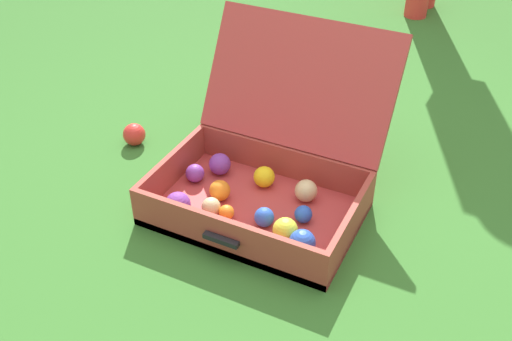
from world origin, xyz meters
The scene contains 3 objects.
ground_plane centered at (0.00, 0.00, 0.00)m, with size 16.00×16.00×0.00m, color #336B28.
open_suitcase centered at (-0.10, 0.14, 0.11)m, with size 0.63×0.66×0.51m.
stray_ball_on_grass centered at (-0.68, 0.22, 0.04)m, with size 0.08×0.08×0.08m, color red.
Camera 1 is at (0.54, -1.22, 1.22)m, focal length 41.53 mm.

